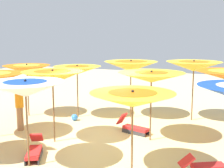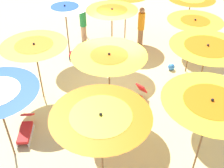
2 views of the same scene
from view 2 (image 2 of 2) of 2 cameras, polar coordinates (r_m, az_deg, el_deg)
The scene contains 16 objects.
ground at distance 10.41m, azimuth 0.98°, elevation -0.28°, with size 37.94×37.94×0.04m, color beige.
beach_umbrella_1 at distance 5.84m, azimuth -2.30°, elevation -7.52°, with size 2.17×2.17×2.39m.
beach_umbrella_2 at distance 6.42m, azimuth 19.71°, elevation -4.59°, with size 2.21×2.21×2.49m.
beach_umbrella_3 at distance 9.11m, azimuth -15.71°, elevation 6.90°, with size 2.11×2.11×2.16m.
beach_umbrella_4 at distance 7.86m, azimuth -0.59°, elevation 5.09°, with size 2.18×2.18×2.35m.
beach_umbrella_5 at distance 8.53m, azimuth 18.99°, elevation 6.30°, with size 2.22×2.22×2.46m.
beach_umbrella_6 at distance 11.27m, azimuth -9.68°, elevation 14.70°, with size 2.00×2.00×2.36m.
beach_umbrella_7 at distance 10.68m, azimuth -0.02°, elevation 14.19°, with size 1.96×1.96×2.40m.
beach_umbrella_8 at distance 10.57m, azimuth 16.70°, elevation 11.70°, with size 2.00×2.00×2.25m.
beach_umbrella_11 at distance 12.59m, azimuth 15.98°, elevation 15.89°, with size 1.99×1.99×2.27m.
lounger_0 at distance 8.78m, azimuth -17.49°, elevation -9.08°, with size 0.90×1.20×0.52m.
lounger_1 at distance 9.39m, azimuth 4.20°, elevation -3.44°, with size 0.63×1.29×0.65m.
lounger_2 at distance 11.99m, azimuth -6.09°, elevation 6.31°, with size 1.33×0.99×0.58m.
beachgoer_0 at distance 12.50m, azimuth 6.03°, elevation 11.71°, with size 0.30×0.30×1.87m.
beachgoer_1 at distance 12.83m, azimuth -5.99°, elevation 12.35°, with size 0.30×0.30×1.85m.
beach_ball at distance 11.43m, azimuth 12.20°, elevation 3.52°, with size 0.27×0.27×0.27m, color #337FE5.
Camera 2 is at (-3.64, 7.45, 6.27)m, focal length 44.12 mm.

